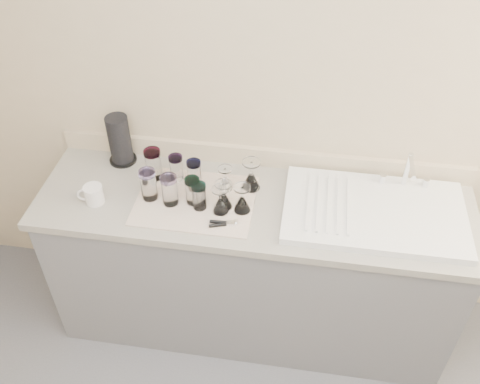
% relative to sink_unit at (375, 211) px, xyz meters
% --- Properties ---
extents(room_envelope, '(3.54, 3.50, 2.52)m').
position_rel_sink_unit_xyz_m(room_envelope, '(-0.55, -1.20, 0.64)').
color(room_envelope, '#58585E').
rests_on(room_envelope, ground).
extents(counter_unit, '(2.06, 0.62, 0.90)m').
position_rel_sink_unit_xyz_m(counter_unit, '(-0.55, -0.00, -0.47)').
color(counter_unit, slate).
rests_on(counter_unit, ground).
extents(sink_unit, '(0.82, 0.50, 0.22)m').
position_rel_sink_unit_xyz_m(sink_unit, '(0.00, 0.00, 0.00)').
color(sink_unit, white).
rests_on(sink_unit, counter_unit).
extents(dish_towel, '(0.55, 0.42, 0.01)m').
position_rel_sink_unit_xyz_m(dish_towel, '(-0.83, -0.04, -0.02)').
color(dish_towel, silver).
rests_on(dish_towel, counter_unit).
extents(tumbler_teal, '(0.08, 0.08, 0.16)m').
position_rel_sink_unit_xyz_m(tumbler_teal, '(-1.06, 0.10, 0.07)').
color(tumbler_teal, white).
rests_on(tumbler_teal, dish_towel).
extents(tumbler_cyan, '(0.07, 0.07, 0.14)m').
position_rel_sink_unit_xyz_m(tumbler_cyan, '(-0.95, 0.10, 0.06)').
color(tumbler_cyan, white).
rests_on(tumbler_cyan, dish_towel).
extents(tumbler_purple, '(0.07, 0.07, 0.14)m').
position_rel_sink_unit_xyz_m(tumbler_purple, '(-0.85, 0.07, 0.06)').
color(tumbler_purple, white).
rests_on(tumbler_purple, dish_towel).
extents(tumbler_magenta, '(0.08, 0.08, 0.16)m').
position_rel_sink_unit_xyz_m(tumbler_magenta, '(-1.04, -0.05, 0.07)').
color(tumbler_magenta, white).
rests_on(tumbler_magenta, dish_towel).
extents(tumbler_blue, '(0.08, 0.08, 0.15)m').
position_rel_sink_unit_xyz_m(tumbler_blue, '(-0.94, -0.07, 0.07)').
color(tumbler_blue, white).
rests_on(tumbler_blue, dish_towel).
extents(tumbler_lavender, '(0.07, 0.07, 0.14)m').
position_rel_sink_unit_xyz_m(tumbler_lavender, '(-0.83, -0.05, 0.06)').
color(tumbler_lavender, white).
rests_on(tumbler_lavender, dish_towel).
extents(tumbler_extra, '(0.07, 0.07, 0.13)m').
position_rel_sink_unit_xyz_m(tumbler_extra, '(-0.80, -0.08, 0.06)').
color(tumbler_extra, white).
rests_on(tumbler_extra, dish_towel).
extents(goblet_back_left, '(0.07, 0.07, 0.12)m').
position_rel_sink_unit_xyz_m(goblet_back_left, '(-0.70, 0.07, 0.03)').
color(goblet_back_left, white).
rests_on(goblet_back_left, dish_towel).
extents(goblet_back_right, '(0.09, 0.09, 0.16)m').
position_rel_sink_unit_xyz_m(goblet_back_right, '(-0.58, 0.09, 0.04)').
color(goblet_back_right, white).
rests_on(goblet_back_right, dish_towel).
extents(goblet_front_left, '(0.08, 0.08, 0.14)m').
position_rel_sink_unit_xyz_m(goblet_front_left, '(-0.69, -0.06, 0.04)').
color(goblet_front_left, white).
rests_on(goblet_front_left, dish_towel).
extents(goblet_front_right, '(0.08, 0.08, 0.14)m').
position_rel_sink_unit_xyz_m(goblet_front_right, '(-0.60, -0.07, 0.04)').
color(goblet_front_right, white).
rests_on(goblet_front_right, dish_towel).
extents(goblet_extra, '(0.07, 0.07, 0.13)m').
position_rel_sink_unit_xyz_m(goblet_extra, '(-0.70, -0.09, 0.03)').
color(goblet_extra, white).
rests_on(goblet_extra, dish_towel).
extents(can_opener, '(0.13, 0.06, 0.02)m').
position_rel_sink_unit_xyz_m(can_opener, '(-0.67, -0.18, -0.00)').
color(can_opener, silver).
rests_on(can_opener, dish_towel).
extents(white_mug, '(0.13, 0.11, 0.09)m').
position_rel_sink_unit_xyz_m(white_mug, '(-1.29, -0.11, 0.03)').
color(white_mug, silver).
rests_on(white_mug, counter_unit).
extents(paper_towel_roll, '(0.14, 0.14, 0.26)m').
position_rel_sink_unit_xyz_m(paper_towel_roll, '(-1.26, 0.21, 0.11)').
color(paper_towel_roll, black).
rests_on(paper_towel_roll, counter_unit).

